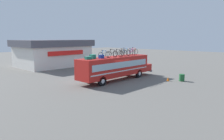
{
  "coord_description": "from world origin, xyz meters",
  "views": [
    {
      "loc": [
        -18.11,
        -16.48,
        5.0
      ],
      "look_at": [
        -0.48,
        0.0,
        1.28
      ],
      "focal_mm": 33.94,
      "sensor_mm": 36.0,
      "label": 1
    }
  ],
  "objects_px": {
    "luggage_bag_3": "(101,57)",
    "rooftop_bicycle_2": "(112,54)",
    "bus": "(116,66)",
    "luggage_bag_1": "(88,58)",
    "rooftop_bicycle_3": "(118,54)",
    "trash_bin": "(182,78)",
    "luggage_bag_2": "(93,57)",
    "rooftop_bicycle_4": "(123,53)",
    "traffic_cone": "(168,79)",
    "rooftop_bicycle_7": "(134,52)",
    "rooftop_bicycle_6": "(131,52)",
    "rooftop_bicycle_1": "(104,54)",
    "rooftop_bicycle_5": "(125,52)"
  },
  "relations": [
    {
      "from": "bus",
      "to": "luggage_bag_1",
      "type": "height_order",
      "value": "luggage_bag_1"
    },
    {
      "from": "luggage_bag_3",
      "to": "trash_bin",
      "type": "distance_m",
      "value": 9.67
    },
    {
      "from": "rooftop_bicycle_1",
      "to": "rooftop_bicycle_6",
      "type": "height_order",
      "value": "rooftop_bicycle_6"
    },
    {
      "from": "luggage_bag_1",
      "to": "rooftop_bicycle_3",
      "type": "bearing_deg",
      "value": -4.05
    },
    {
      "from": "luggage_bag_3",
      "to": "rooftop_bicycle_2",
      "type": "xyz_separation_m",
      "value": [
        1.68,
        -0.06,
        0.21
      ]
    },
    {
      "from": "rooftop_bicycle_5",
      "to": "rooftop_bicycle_7",
      "type": "bearing_deg",
      "value": 2.89
    },
    {
      "from": "bus",
      "to": "traffic_cone",
      "type": "distance_m",
      "value": 6.17
    },
    {
      "from": "rooftop_bicycle_2",
      "to": "rooftop_bicycle_7",
      "type": "relative_size",
      "value": 1.04
    },
    {
      "from": "luggage_bag_1",
      "to": "luggage_bag_2",
      "type": "xyz_separation_m",
      "value": [
        0.86,
        0.27,
        0.07
      ]
    },
    {
      "from": "bus",
      "to": "rooftop_bicycle_1",
      "type": "distance_m",
      "value": 2.47
    },
    {
      "from": "luggage_bag_1",
      "to": "rooftop_bicycle_1",
      "type": "bearing_deg",
      "value": 1.73
    },
    {
      "from": "bus",
      "to": "trash_bin",
      "type": "height_order",
      "value": "bus"
    },
    {
      "from": "rooftop_bicycle_3",
      "to": "trash_bin",
      "type": "distance_m",
      "value": 7.88
    },
    {
      "from": "rooftop_bicycle_4",
      "to": "traffic_cone",
      "type": "xyz_separation_m",
      "value": [
        2.72,
        -4.59,
        -2.92
      ]
    },
    {
      "from": "rooftop_bicycle_1",
      "to": "luggage_bag_3",
      "type": "bearing_deg",
      "value": -159.18
    },
    {
      "from": "luggage_bag_3",
      "to": "rooftop_bicycle_1",
      "type": "distance_m",
      "value": 0.71
    },
    {
      "from": "rooftop_bicycle_1",
      "to": "rooftop_bicycle_6",
      "type": "xyz_separation_m",
      "value": [
        4.61,
        -0.22,
        0.01
      ]
    },
    {
      "from": "trash_bin",
      "to": "luggage_bag_1",
      "type": "bearing_deg",
      "value": 146.15
    },
    {
      "from": "rooftop_bicycle_1",
      "to": "rooftop_bicycle_5",
      "type": "distance_m",
      "value": 3.71
    },
    {
      "from": "bus",
      "to": "rooftop_bicycle_6",
      "type": "height_order",
      "value": "rooftop_bicycle_6"
    },
    {
      "from": "rooftop_bicycle_4",
      "to": "luggage_bag_1",
      "type": "bearing_deg",
      "value": 177.1
    },
    {
      "from": "luggage_bag_3",
      "to": "trash_bin",
      "type": "relative_size",
      "value": 0.64
    },
    {
      "from": "luggage_bag_2",
      "to": "rooftop_bicycle_7",
      "type": "xyz_separation_m",
      "value": [
        7.01,
        -0.11,
        0.18
      ]
    },
    {
      "from": "luggage_bag_1",
      "to": "rooftop_bicycle_6",
      "type": "height_order",
      "value": "rooftop_bicycle_6"
    },
    {
      "from": "rooftop_bicycle_7",
      "to": "trash_bin",
      "type": "xyz_separation_m",
      "value": [
        1.09,
        -6.17,
        -2.77
      ]
    },
    {
      "from": "luggage_bag_1",
      "to": "rooftop_bicycle_3",
      "type": "relative_size",
      "value": 0.4
    },
    {
      "from": "rooftop_bicycle_2",
      "to": "rooftop_bicycle_5",
      "type": "relative_size",
      "value": 1.01
    },
    {
      "from": "bus",
      "to": "rooftop_bicycle_2",
      "type": "xyz_separation_m",
      "value": [
        -0.91,
        -0.2,
        1.55
      ]
    },
    {
      "from": "luggage_bag_2",
      "to": "rooftop_bicycle_1",
      "type": "bearing_deg",
      "value": -7.7
    },
    {
      "from": "traffic_cone",
      "to": "rooftop_bicycle_3",
      "type": "bearing_deg",
      "value": 128.29
    },
    {
      "from": "rooftop_bicycle_2",
      "to": "trash_bin",
      "type": "height_order",
      "value": "rooftop_bicycle_2"
    },
    {
      "from": "rooftop_bicycle_1",
      "to": "rooftop_bicycle_2",
      "type": "relative_size",
      "value": 0.95
    },
    {
      "from": "luggage_bag_3",
      "to": "rooftop_bicycle_7",
      "type": "distance_m",
      "value": 6.19
    },
    {
      "from": "luggage_bag_3",
      "to": "rooftop_bicycle_7",
      "type": "bearing_deg",
      "value": 3.11
    },
    {
      "from": "rooftop_bicycle_6",
      "to": "rooftop_bicycle_7",
      "type": "distance_m",
      "value": 0.98
    },
    {
      "from": "rooftop_bicycle_3",
      "to": "rooftop_bicycle_4",
      "type": "distance_m",
      "value": 0.87
    },
    {
      "from": "luggage_bag_1",
      "to": "rooftop_bicycle_7",
      "type": "distance_m",
      "value": 7.87
    },
    {
      "from": "luggage_bag_3",
      "to": "traffic_cone",
      "type": "distance_m",
      "value": 8.2
    },
    {
      "from": "luggage_bag_1",
      "to": "rooftop_bicycle_4",
      "type": "xyz_separation_m",
      "value": [
        5.13,
        -0.26,
        0.25
      ]
    },
    {
      "from": "bus",
      "to": "rooftop_bicycle_7",
      "type": "height_order",
      "value": "rooftop_bicycle_7"
    },
    {
      "from": "luggage_bag_2",
      "to": "rooftop_bicycle_2",
      "type": "xyz_separation_m",
      "value": [
        2.5,
        -0.5,
        0.18
      ]
    },
    {
      "from": "rooftop_bicycle_2",
      "to": "rooftop_bicycle_6",
      "type": "distance_m",
      "value": 3.57
    },
    {
      "from": "luggage_bag_1",
      "to": "rooftop_bicycle_1",
      "type": "xyz_separation_m",
      "value": [
        2.33,
        0.07,
        0.22
      ]
    },
    {
      "from": "rooftop_bicycle_1",
      "to": "rooftop_bicycle_6",
      "type": "bearing_deg",
      "value": -2.69
    },
    {
      "from": "bus",
      "to": "rooftop_bicycle_7",
      "type": "bearing_deg",
      "value": 3.0
    },
    {
      "from": "rooftop_bicycle_4",
      "to": "rooftop_bicycle_6",
      "type": "relative_size",
      "value": 1.03
    },
    {
      "from": "bus",
      "to": "luggage_bag_1",
      "type": "xyz_separation_m",
      "value": [
        -4.27,
        0.03,
        1.3
      ]
    },
    {
      "from": "luggage_bag_1",
      "to": "traffic_cone",
      "type": "xyz_separation_m",
      "value": [
        7.86,
        -4.85,
        -2.67
      ]
    },
    {
      "from": "luggage_bag_3",
      "to": "trash_bin",
      "type": "height_order",
      "value": "luggage_bag_3"
    },
    {
      "from": "rooftop_bicycle_5",
      "to": "rooftop_bicycle_3",
      "type": "bearing_deg",
      "value": -168.14
    }
  ]
}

